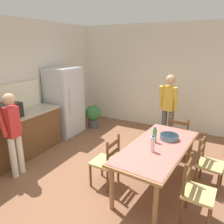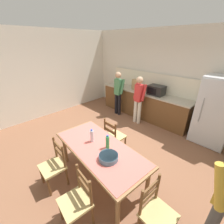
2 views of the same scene
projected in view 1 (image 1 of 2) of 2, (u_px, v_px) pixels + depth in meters
name	position (u px, v px, depth m)	size (l,w,h in m)	color
ground_plane	(111.00, 185.00, 3.78)	(8.32, 8.32, 0.00)	brown
wall_right	(166.00, 78.00, 6.10)	(0.12, 5.20, 2.90)	silver
refrigerator	(65.00, 102.00, 5.77)	(0.83, 0.73, 1.78)	silver
microwave	(7.00, 111.00, 4.27)	(0.50, 0.39, 0.30)	black
dining_table	(158.00, 150.00, 3.58)	(2.01, 1.03, 0.75)	olive
bottle_near_centre	(153.00, 144.00, 3.32)	(0.07, 0.07, 0.27)	silver
bottle_off_centre	(155.00, 135.00, 3.65)	(0.07, 0.07, 0.27)	green
serving_bowl	(169.00, 137.00, 3.78)	(0.32, 0.32, 0.09)	slate
chair_side_near_right	(208.00, 163.00, 3.62)	(0.46, 0.45, 0.91)	brown
chair_side_far_left	(106.00, 162.00, 3.67)	(0.44, 0.42, 0.91)	brown
chair_side_near_left	(196.00, 192.00, 2.92)	(0.44, 0.42, 0.91)	brown
chair_head_end	(179.00, 137.00, 4.66)	(0.43, 0.45, 0.91)	brown
person_at_counter	(13.00, 131.00, 3.85)	(0.39, 0.27, 1.55)	silver
person_by_table	(169.00, 106.00, 5.16)	(0.31, 0.44, 1.68)	#4C4C4C
potted_plant	(93.00, 115.00, 6.31)	(0.44, 0.44, 0.67)	#4C4C51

